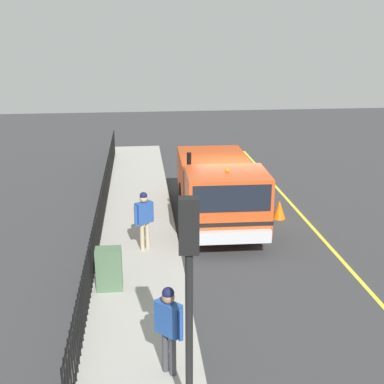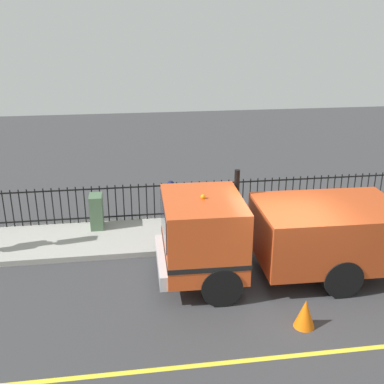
% 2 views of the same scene
% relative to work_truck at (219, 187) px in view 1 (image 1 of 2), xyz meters
% --- Properties ---
extents(ground_plane, '(47.84, 47.84, 0.00)m').
position_rel_work_truck_xyz_m(ground_plane, '(-0.50, -0.38, -1.27)').
color(ground_plane, '#38383A').
rests_on(ground_plane, ground).
extents(sidewalk_slab, '(2.44, 21.75, 0.16)m').
position_rel_work_truck_xyz_m(sidewalk_slab, '(2.70, -0.38, -1.19)').
color(sidewalk_slab, '#A3A099').
rests_on(sidewalk_slab, ground).
extents(lane_marking, '(0.12, 19.57, 0.01)m').
position_rel_work_truck_xyz_m(lane_marking, '(-2.99, -0.38, -1.27)').
color(lane_marking, yellow).
rests_on(lane_marking, ground).
extents(work_truck, '(2.52, 6.13, 2.58)m').
position_rel_work_truck_xyz_m(work_truck, '(0.00, 0.00, 0.00)').
color(work_truck, '#D84C1E').
rests_on(work_truck, ground).
extents(worker_standing, '(0.55, 0.44, 1.72)m').
position_rel_work_truck_xyz_m(worker_standing, '(2.48, 2.13, -0.06)').
color(worker_standing, '#264C99').
rests_on(worker_standing, sidewalk_slab).
extents(pedestrian_distant, '(0.51, 0.50, 1.74)m').
position_rel_work_truck_xyz_m(pedestrian_distant, '(2.13, 7.59, -0.05)').
color(pedestrian_distant, '#264C99').
rests_on(pedestrian_distant, sidewalk_slab).
extents(iron_fence, '(0.04, 18.52, 1.21)m').
position_rel_work_truck_xyz_m(iron_fence, '(3.80, -0.38, -0.50)').
color(iron_fence, black).
rests_on(iron_fence, sidewalk_slab).
extents(traffic_light_near, '(0.32, 0.24, 3.72)m').
position_rel_work_truck_xyz_m(traffic_light_near, '(1.87, 8.63, 1.54)').
color(traffic_light_near, black).
rests_on(traffic_light_near, sidewalk_slab).
extents(utility_cabinet, '(0.61, 0.39, 1.06)m').
position_rel_work_truck_xyz_m(utility_cabinet, '(3.36, 4.34, -0.58)').
color(utility_cabinet, '#4C6B4C').
rests_on(utility_cabinet, sidewalk_slab).
extents(traffic_cone, '(0.45, 0.45, 0.65)m').
position_rel_work_truck_xyz_m(traffic_cone, '(-2.12, -0.26, -0.95)').
color(traffic_cone, orange).
rests_on(traffic_cone, ground).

